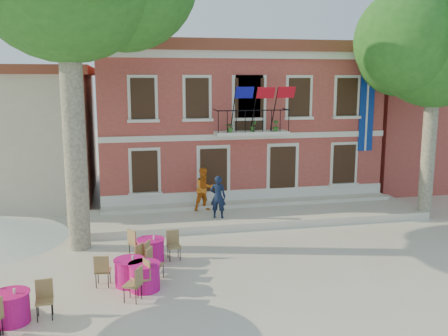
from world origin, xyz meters
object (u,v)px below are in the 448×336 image
plane_tree_east (436,49)px  pedestrian_navy (218,197)px  cafe_table_2 (11,306)px  pedestrian_orange (204,189)px  cafe_table_3 (151,249)px  cafe_table_1 (130,271)px  cafe_table_0 (145,275)px

plane_tree_east → pedestrian_navy: bearing=175.1°
plane_tree_east → cafe_table_2: plane_tree_east is taller
pedestrian_orange → cafe_table_3: (-2.59, -4.85, -0.79)m
cafe_table_1 → plane_tree_east: bearing=20.1°
cafe_table_0 → cafe_table_3: same height
pedestrian_navy → cafe_table_3: pedestrian_navy is taller
plane_tree_east → pedestrian_orange: (-9.11, 2.00, -5.78)m
cafe_table_0 → cafe_table_1: (-0.40, 0.42, 0.01)m
pedestrian_orange → pedestrian_navy: bearing=-91.5°
plane_tree_east → cafe_table_1: bearing=-159.9°
pedestrian_navy → cafe_table_1: 6.48m
pedestrian_orange → cafe_table_1: pedestrian_orange is taller
pedestrian_orange → cafe_table_0: pedestrian_orange is taller
plane_tree_east → cafe_table_0: plane_tree_east is taller
cafe_table_0 → cafe_table_1: bearing=133.8°
plane_tree_east → pedestrian_orange: 10.97m
cafe_table_0 → cafe_table_2: size_ratio=1.01×
cafe_table_0 → pedestrian_orange: bearing=67.4°
pedestrian_orange → cafe_table_1: 7.38m
plane_tree_east → pedestrian_orange: bearing=167.6°
cafe_table_0 → cafe_table_3: size_ratio=1.01×
pedestrian_orange → cafe_table_3: bearing=-134.9°
pedestrian_navy → cafe_table_3: 4.71m
pedestrian_orange → cafe_table_1: bearing=-133.6°
plane_tree_east → cafe_table_3: size_ratio=5.07×
cafe_table_1 → pedestrian_orange: bearing=63.2°
pedestrian_navy → cafe_table_2: pedestrian_navy is taller
pedestrian_navy → cafe_table_1: size_ratio=0.93×
pedestrian_orange → cafe_table_2: 10.31m
cafe_table_2 → cafe_table_3: 4.91m
plane_tree_east → cafe_table_2: 17.74m
plane_tree_east → cafe_table_3: (-11.70, -2.85, -6.57)m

